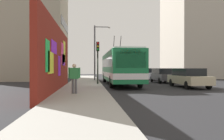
# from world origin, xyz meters

# --- Properties ---
(ground_plane) EXTENTS (80.00, 80.00, 0.00)m
(ground_plane) POSITION_xyz_m (0.00, 0.00, 0.00)
(ground_plane) COLOR #232326
(sidewalk_slab) EXTENTS (48.00, 3.20, 0.15)m
(sidewalk_slab) POSITION_xyz_m (0.00, 1.60, 0.07)
(sidewalk_slab) COLOR #9E9B93
(sidewalk_slab) RESTS_ON ground_plane
(graffiti_wall) EXTENTS (12.81, 0.32, 4.46)m
(graffiti_wall) POSITION_xyz_m (-4.60, 3.35, 2.23)
(graffiti_wall) COLOR maroon
(graffiti_wall) RESTS_ON ground_plane
(building_far_left) EXTENTS (10.02, 9.43, 12.65)m
(building_far_left) POSITION_xyz_m (11.70, 9.20, 6.33)
(building_far_left) COLOR #9E937F
(building_far_left) RESTS_ON ground_plane
(building_far_right) EXTENTS (10.77, 9.40, 19.30)m
(building_far_right) POSITION_xyz_m (15.74, -17.00, 9.65)
(building_far_right) COLOR #B2A899
(building_far_right) RESTS_ON ground_plane
(city_bus) EXTENTS (12.12, 2.61, 4.94)m
(city_bus) POSITION_xyz_m (1.53, -1.80, 1.76)
(city_bus) COLOR #19723F
(city_bus) RESTS_ON ground_plane
(parked_car_champagne) EXTENTS (4.77, 1.91, 1.58)m
(parked_car_champagne) POSITION_xyz_m (-2.47, -7.00, 0.84)
(parked_car_champagne) COLOR #C6B793
(parked_car_champagne) RESTS_ON ground_plane
(parked_car_dark_gray) EXTENTS (4.75, 1.89, 1.58)m
(parked_car_dark_gray) POSITION_xyz_m (3.93, -7.00, 0.84)
(parked_car_dark_gray) COLOR #38383D
(parked_car_dark_gray) RESTS_ON ground_plane
(parked_car_silver) EXTENTS (4.61, 1.75, 1.58)m
(parked_car_silver) POSITION_xyz_m (9.60, -7.00, 0.83)
(parked_car_silver) COLOR #B7B7BC
(parked_car_silver) RESTS_ON ground_plane
(parked_car_white) EXTENTS (4.15, 1.88, 1.58)m
(parked_car_white) POSITION_xyz_m (15.47, -7.00, 0.83)
(parked_car_white) COLOR white
(parked_car_white) RESTS_ON ground_plane
(pedestrian_near_wall) EXTENTS (0.23, 0.68, 1.69)m
(pedestrian_near_wall) POSITION_xyz_m (-7.18, 2.00, 1.15)
(pedestrian_near_wall) COLOR #595960
(pedestrian_near_wall) RESTS_ON sidewalk_slab
(traffic_light) EXTENTS (0.49, 0.28, 3.88)m
(traffic_light) POSITION_xyz_m (0.40, 0.35, 2.77)
(traffic_light) COLOR #2D382D
(traffic_light) RESTS_ON sidewalk_slab
(street_lamp) EXTENTS (0.44, 1.97, 6.57)m
(street_lamp) POSITION_xyz_m (6.84, 0.22, 3.95)
(street_lamp) COLOR #4C4C51
(street_lamp) RESTS_ON sidewalk_slab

